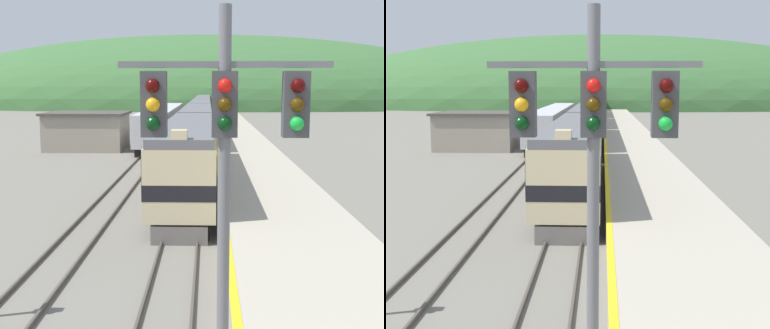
{
  "view_description": "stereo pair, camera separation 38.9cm",
  "coord_description": "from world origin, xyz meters",
  "views": [
    {
      "loc": [
        1.16,
        -6.43,
        6.33
      ],
      "look_at": [
        0.35,
        19.62,
        2.5
      ],
      "focal_mm": 50.0,
      "sensor_mm": 36.0,
      "label": 1
    },
    {
      "loc": [
        1.55,
        -6.41,
        6.33
      ],
      "look_at": [
        0.35,
        19.62,
        2.5
      ],
      "focal_mm": 50.0,
      "sensor_mm": 36.0,
      "label": 2
    }
  ],
  "objects": [
    {
      "name": "signal_mast_main",
      "position": [
        1.41,
        1.91,
        5.19
      ],
      "size": [
        3.3,
        0.42,
        7.56
      ],
      "color": "slate",
      "rests_on": "ground"
    },
    {
      "name": "track_siding",
      "position": [
        -4.24,
        70.0,
        0.08
      ],
      "size": [
        1.52,
        180.0,
        0.16
      ],
      "color": "#4C443D",
      "rests_on": "ground"
    },
    {
      "name": "carriage_fifth",
      "position": [
        0.0,
        119.89,
        2.31
      ],
      "size": [
        2.98,
        23.01,
        4.26
      ],
      "color": "black",
      "rests_on": "ground"
    },
    {
      "name": "platform",
      "position": [
        4.47,
        50.0,
        0.47
      ],
      "size": [
        5.51,
        140.0,
        0.94
      ],
      "color": "#B2A893",
      "rests_on": "ground"
    },
    {
      "name": "distant_hills",
      "position": [
        0.0,
        168.63,
        0.0
      ],
      "size": [
        195.14,
        87.81,
        44.82
      ],
      "color": "#3D6B38",
      "rests_on": "ground"
    },
    {
      "name": "track_main",
      "position": [
        0.0,
        70.0,
        0.08
      ],
      "size": [
        1.52,
        180.0,
        0.16
      ],
      "color": "#4C443D",
      "rests_on": "ground"
    },
    {
      "name": "carriage_second",
      "position": [
        0.0,
        48.21,
        2.31
      ],
      "size": [
        2.98,
        23.01,
        4.26
      ],
      "color": "black",
      "rests_on": "ground"
    },
    {
      "name": "carriage_fourth",
      "position": [
        0.0,
        96.0,
        2.31
      ],
      "size": [
        2.98,
        23.01,
        4.26
      ],
      "color": "black",
      "rests_on": "ground"
    },
    {
      "name": "siding_train",
      "position": [
        -4.24,
        57.9,
        1.95
      ],
      "size": [
        2.9,
        35.73,
        3.78
      ],
      "color": "black",
      "rests_on": "ground"
    },
    {
      "name": "station_shed",
      "position": [
        -11.07,
        47.14,
        1.89
      ],
      "size": [
        8.1,
        7.15,
        3.75
      ],
      "color": "gray",
      "rests_on": "ground"
    },
    {
      "name": "express_train_lead_car",
      "position": [
        0.0,
        24.78,
        2.33
      ],
      "size": [
        2.99,
        21.62,
        4.62
      ],
      "color": "black",
      "rests_on": "ground"
    },
    {
      "name": "carriage_third",
      "position": [
        0.0,
        72.1,
        2.31
      ],
      "size": [
        2.98,
        23.01,
        4.26
      ],
      "color": "black",
      "rests_on": "ground"
    }
  ]
}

